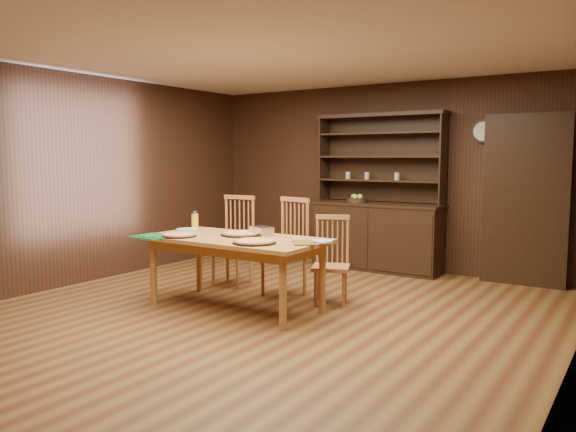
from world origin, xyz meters
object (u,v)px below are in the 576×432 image
Objects in this scene: chair_center at (289,243)px; chair_right at (332,257)px; juice_bottle at (195,221)px; chair_left at (236,237)px; china_hutch at (377,227)px; dining_table at (235,245)px.

chair_right is at bearing 5.80° from chair_center.
chair_right is 4.68× the size of juice_bottle.
chair_right is (1.43, -0.13, -0.08)m from chair_left.
china_hutch is at bearing 76.55° from chair_right.
chair_right is at bearing 17.19° from juice_bottle.
chair_left is 1.16× the size of chair_right.
chair_right is (0.71, 0.77, -0.17)m from dining_table.
china_hutch is 2.29× the size of chair_right.
dining_table is at bearing -58.65° from chair_left.
juice_bottle is at bearing -116.75° from china_hutch.
china_hutch is 10.74× the size of juice_bottle.
juice_bottle is (-0.95, -0.53, 0.25)m from chair_center.
chair_left is 0.99× the size of chair_center.
dining_table is 1.70× the size of chair_center.
dining_table is 1.06m from chair_right.
china_hutch is 1.95× the size of chair_center.
juice_bottle is (-0.83, 0.29, 0.17)m from dining_table.
china_hutch is at bearing 63.25° from juice_bottle.
chair_center is (-0.26, -1.87, -0.00)m from china_hutch.
juice_bottle is (-1.21, -2.40, 0.25)m from china_hutch.
chair_left is 0.67m from juice_bottle.
chair_left is at bearing -121.48° from china_hutch.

